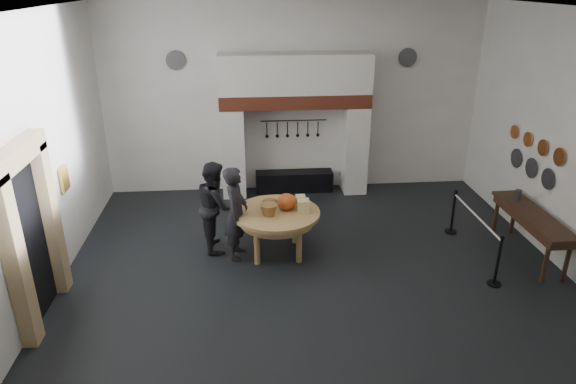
{
  "coord_description": "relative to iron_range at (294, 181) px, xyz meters",
  "views": [
    {
      "loc": [
        -1.19,
        -8.11,
        4.95
      ],
      "look_at": [
        -0.44,
        0.43,
        1.35
      ],
      "focal_mm": 32.0,
      "sensor_mm": 36.0,
      "label": 1
    }
  ],
  "objects": [
    {
      "name": "floor",
      "position": [
        0.0,
        -3.72,
        -0.25
      ],
      "size": [
        9.0,
        8.0,
        0.02
      ],
      "primitive_type": "cube",
      "color": "black",
      "rests_on": "ground"
    },
    {
      "name": "ceiling",
      "position": [
        0.0,
        -3.72,
        4.25
      ],
      "size": [
        9.0,
        8.0,
        0.02
      ],
      "primitive_type": "cube",
      "color": "silver",
      "rests_on": "wall_back"
    },
    {
      "name": "wall_back",
      "position": [
        0.0,
        0.28,
        2.0
      ],
      "size": [
        9.0,
        0.02,
        4.5
      ],
      "primitive_type": "cube",
      "color": "white",
      "rests_on": "floor"
    },
    {
      "name": "wall_front",
      "position": [
        0.0,
        -7.72,
        2.0
      ],
      "size": [
        9.0,
        0.02,
        4.5
      ],
      "primitive_type": "cube",
      "color": "white",
      "rests_on": "floor"
    },
    {
      "name": "wall_left",
      "position": [
        -4.5,
        -3.72,
        2.0
      ],
      "size": [
        0.02,
        8.0,
        4.5
      ],
      "primitive_type": "cube",
      "color": "white",
      "rests_on": "floor"
    },
    {
      "name": "wall_right",
      "position": [
        4.5,
        -3.72,
        2.0
      ],
      "size": [
        0.02,
        8.0,
        4.5
      ],
      "primitive_type": "cube",
      "color": "white",
      "rests_on": "floor"
    },
    {
      "name": "chimney_pier_left",
      "position": [
        -1.48,
        -0.07,
        0.82
      ],
      "size": [
        0.55,
        0.7,
        2.15
      ],
      "primitive_type": "cube",
      "color": "silver",
      "rests_on": "floor"
    },
    {
      "name": "chimney_pier_right",
      "position": [
        1.48,
        -0.07,
        0.82
      ],
      "size": [
        0.55,
        0.7,
        2.15
      ],
      "primitive_type": "cube",
      "color": "silver",
      "rests_on": "floor"
    },
    {
      "name": "hearth_brick_band",
      "position": [
        0.0,
        -0.07,
        2.06
      ],
      "size": [
        3.5,
        0.72,
        0.32
      ],
      "primitive_type": "cube",
      "color": "#9E442B",
      "rests_on": "chimney_pier_left"
    },
    {
      "name": "chimney_hood",
      "position": [
        0.0,
        -0.07,
        2.67
      ],
      "size": [
        3.5,
        0.7,
        0.9
      ],
      "primitive_type": "cube",
      "color": "silver",
      "rests_on": "hearth_brick_band"
    },
    {
      "name": "iron_range",
      "position": [
        0.0,
        0.0,
        0.0
      ],
      "size": [
        1.9,
        0.45,
        0.5
      ],
      "primitive_type": "cube",
      "color": "black",
      "rests_on": "floor"
    },
    {
      "name": "utensil_rail",
      "position": [
        0.0,
        0.2,
        1.5
      ],
      "size": [
        1.6,
        0.02,
        0.02
      ],
      "primitive_type": "cylinder",
      "rotation": [
        0.0,
        1.57,
        0.0
      ],
      "color": "black",
      "rests_on": "wall_back"
    },
    {
      "name": "door_recess",
      "position": [
        -4.47,
        -4.72,
        1.0
      ],
      "size": [
        0.04,
        1.1,
        2.5
      ],
      "primitive_type": "cube",
      "color": "black",
      "rests_on": "floor"
    },
    {
      "name": "door_jamb_near",
      "position": [
        -4.38,
        -5.42,
        1.05
      ],
      "size": [
        0.22,
        0.3,
        2.6
      ],
      "primitive_type": "cube",
      "color": "tan",
      "rests_on": "floor"
    },
    {
      "name": "door_jamb_far",
      "position": [
        -4.38,
        -4.02,
        1.05
      ],
      "size": [
        0.22,
        0.3,
        2.6
      ],
      "primitive_type": "cube",
      "color": "tan",
      "rests_on": "floor"
    },
    {
      "name": "door_lintel",
      "position": [
        -4.38,
        -4.72,
        2.4
      ],
      "size": [
        0.22,
        1.7,
        0.3
      ],
      "primitive_type": "cube",
      "color": "tan",
      "rests_on": "door_jamb_near"
    },
    {
      "name": "wall_plaque",
      "position": [
        -4.45,
        -2.92,
        1.35
      ],
      "size": [
        0.05,
        0.34,
        0.44
      ],
      "primitive_type": "cube",
      "color": "gold",
      "rests_on": "wall_left"
    },
    {
      "name": "work_table",
      "position": [
        -0.64,
        -3.09,
        0.59
      ],
      "size": [
        2.09,
        2.09,
        0.07
      ],
      "primitive_type": "cylinder",
      "rotation": [
        0.0,
        0.0,
        0.33
      ],
      "color": "tan",
      "rests_on": "floor"
    },
    {
      "name": "pumpkin",
      "position": [
        -0.44,
        -2.99,
        0.78
      ],
      "size": [
        0.36,
        0.36,
        0.31
      ],
      "primitive_type": "ellipsoid",
      "color": "#E0511F",
      "rests_on": "work_table"
    },
    {
      "name": "cheese_block_big",
      "position": [
        -0.14,
        -3.14,
        0.74
      ],
      "size": [
        0.22,
        0.22,
        0.24
      ],
      "primitive_type": "cube",
      "color": "#D6C180",
      "rests_on": "work_table"
    },
    {
      "name": "cheese_block_small",
      "position": [
        -0.16,
        -2.84,
        0.72
      ],
      "size": [
        0.18,
        0.18,
        0.2
      ],
      "primitive_type": "cube",
      "color": "#CFD07C",
      "rests_on": "work_table"
    },
    {
      "name": "wicker_basket",
      "position": [
        -0.79,
        -3.24,
        0.73
      ],
      "size": [
        0.41,
        0.41,
        0.22
      ],
      "primitive_type": "cone",
      "rotation": [
        3.14,
        0.0,
        0.33
      ],
      "color": "olive",
      "rests_on": "work_table"
    },
    {
      "name": "bread_loaf",
      "position": [
        -0.74,
        -2.74,
        0.69
      ],
      "size": [
        0.31,
        0.18,
        0.13
      ],
      "primitive_type": "ellipsoid",
      "color": "olive",
      "rests_on": "work_table"
    },
    {
      "name": "visitor_near",
      "position": [
        -1.4,
        -3.16,
        0.65
      ],
      "size": [
        0.53,
        0.72,
        1.81
      ],
      "primitive_type": "imported",
      "rotation": [
        0.0,
        0.0,
        1.42
      ],
      "color": "black",
      "rests_on": "floor"
    },
    {
      "name": "visitor_far",
      "position": [
        -1.8,
        -2.76,
        0.64
      ],
      "size": [
        0.79,
        0.95,
        1.77
      ],
      "primitive_type": "imported",
      "rotation": [
        0.0,
        0.0,
        1.72
      ],
      "color": "black",
      "rests_on": "floor"
    },
    {
      "name": "side_table",
      "position": [
        4.1,
        -3.64,
        0.62
      ],
      "size": [
        0.55,
        2.2,
        0.06
      ],
      "primitive_type": "cube",
      "color": "#3D2416",
      "rests_on": "floor"
    },
    {
      "name": "pewter_jug",
      "position": [
        4.1,
        -3.04,
        0.76
      ],
      "size": [
        0.12,
        0.12,
        0.22
      ],
      "primitive_type": "cylinder",
      "color": "#55555A",
      "rests_on": "side_table"
    },
    {
      "name": "copper_pan_a",
      "position": [
        4.46,
        -3.52,
        1.7
      ],
      "size": [
        0.03,
        0.34,
        0.34
      ],
      "primitive_type": "cylinder",
      "rotation": [
        0.0,
        1.57,
        0.0
      ],
      "color": "#C6662D",
      "rests_on": "wall_right"
    },
    {
      "name": "copper_pan_b",
      "position": [
        4.46,
        -2.97,
        1.7
      ],
      "size": [
        0.03,
        0.32,
        0.32
      ],
      "primitive_type": "cylinder",
      "rotation": [
        0.0,
        1.57,
        0.0
      ],
      "color": "#C6662D",
      "rests_on": "wall_right"
    },
    {
      "name": "copper_pan_c",
      "position": [
        4.46,
        -2.42,
        1.7
      ],
      "size": [
        0.03,
        0.3,
        0.3
      ],
      "primitive_type": "cylinder",
      "rotation": [
        0.0,
        1.57,
        0.0
      ],
      "color": "#C6662D",
      "rests_on": "wall_right"
    },
    {
      "name": "copper_pan_d",
      "position": [
        4.46,
        -1.87,
        1.7
      ],
      "size": [
        0.03,
        0.28,
        0.28
      ],
      "primitive_type": "cylinder",
      "rotation": [
        0.0,
        1.57,
        0.0
      ],
      "color": "#C6662D",
      "rests_on": "wall_right"
    },
    {
      "name": "pewter_plate_left",
      "position": [
        4.46,
        -3.32,
        1.2
      ],
      "size": [
        0.03,
        0.4,
        0.4
      ],
      "primitive_type": "cylinder",
      "rotation": [
        0.0,
        1.57,
        0.0
      ],
      "color": "#4C4C51",
      "rests_on": "wall_right"
    },
    {
      "name": "pewter_plate_mid",
      "position": [
        4.46,
        -2.72,
        1.2
      ],
      "size": [
        0.03,
        0.4,
        0.4
      ],
      "primitive_type": "cylinder",
      "rotation": [
        0.0,
        1.57,
        0.0
      ],
      "color": "#4C4C51",
      "rests_on": "wall_right"
    },
    {
      "name": "pewter_plate_right",
      "position": [
        4.46,
        -2.12,
        1.2
      ],
      "size": [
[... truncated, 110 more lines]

